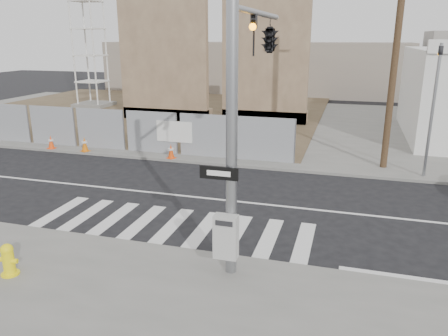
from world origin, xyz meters
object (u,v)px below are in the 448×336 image
(signal_pole, at_px, (259,66))
(traffic_cone_c, at_px, (85,144))
(fire_hydrant, at_px, (8,260))
(traffic_cone_b, at_px, (51,142))
(traffic_cone_d, at_px, (171,151))

(signal_pole, xyz_separation_m, traffic_cone_c, (-9.96, 6.27, -4.31))
(fire_hydrant, distance_m, traffic_cone_b, 12.71)
(traffic_cone_d, bearing_deg, signal_pole, -49.37)
(traffic_cone_b, height_order, traffic_cone_d, traffic_cone_d)
(traffic_cone_b, bearing_deg, traffic_cone_c, 0.00)
(fire_hydrant, xyz_separation_m, traffic_cone_b, (-6.92, 10.66, -0.06))
(traffic_cone_b, bearing_deg, fire_hydrant, -57.02)
(fire_hydrant, relative_size, traffic_cone_b, 1.18)
(traffic_cone_b, xyz_separation_m, traffic_cone_d, (6.53, 0.00, 0.00))
(traffic_cone_c, xyz_separation_m, traffic_cone_d, (4.58, -0.00, -0.02))
(fire_hydrant, bearing_deg, signal_pole, 23.64)
(traffic_cone_b, distance_m, traffic_cone_d, 6.53)
(signal_pole, bearing_deg, fire_hydrant, -138.62)
(traffic_cone_c, bearing_deg, fire_hydrant, -65.00)
(signal_pole, height_order, fire_hydrant, signal_pole)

